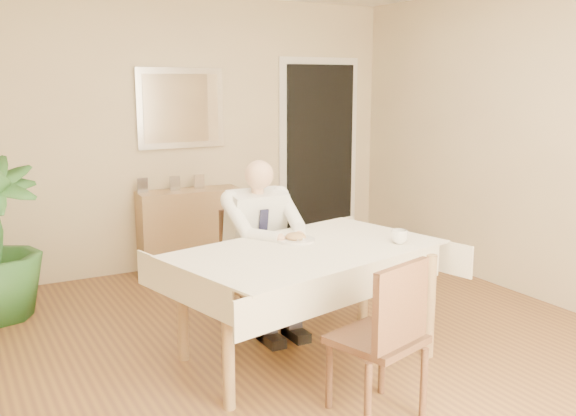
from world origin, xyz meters
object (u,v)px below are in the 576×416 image
chair_far (249,258)px  coffee_mug (399,237)px  dining_table (307,261)px  sideboard (190,230)px  chair_near (386,332)px  seated_man (265,238)px

chair_far → coffee_mug: size_ratio=7.49×
chair_far → dining_table: bearing=-97.1°
chair_far → coffee_mug: chair_far is taller
dining_table → sideboard: sideboard is taller
dining_table → chair_near: size_ratio=2.15×
seated_man → dining_table: bearing=-90.0°
chair_near → coffee_mug: bearing=31.3°
chair_far → coffee_mug: bearing=-67.9°
dining_table → chair_far: chair_far is taller
sideboard → coffee_mug: bearing=-74.6°
chair_far → chair_near: chair_near is taller
chair_far → chair_near: bearing=-98.5°
chair_near → seated_man: size_ratio=0.73×
seated_man → chair_far: bearing=90.0°
chair_near → coffee_mug: 0.99m
dining_table → sideboard: (0.05, 2.31, -0.28)m
chair_near → dining_table: bearing=70.5°
chair_far → seated_man: bearing=-97.1°
coffee_mug → chair_near: bearing=-132.0°
chair_near → seated_man: bearing=71.6°
dining_table → chair_near: (-0.04, -0.89, -0.16)m
chair_far → chair_near: 1.77m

